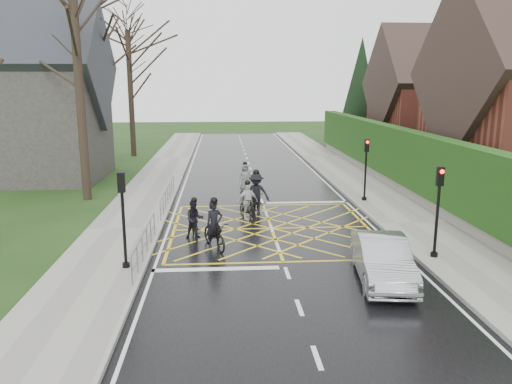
{
  "coord_description": "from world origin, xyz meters",
  "views": [
    {
      "loc": [
        -2.01,
        -19.75,
        5.85
      ],
      "look_at": [
        -0.56,
        1.19,
        1.3
      ],
      "focal_mm": 35.0,
      "sensor_mm": 36.0,
      "label": 1
    }
  ],
  "objects": [
    {
      "name": "tree_far",
      "position": [
        -9.3,
        22.0,
        7.19
      ],
      "size": [
        8.4,
        8.4,
        10.4
      ],
      "color": "black",
      "rests_on": "ground"
    },
    {
      "name": "cyclist_front",
      "position": [
        -0.91,
        1.39,
        0.66
      ],
      "size": [
        1.07,
        1.84,
        1.78
      ],
      "rotation": [
        0.0,
        0.0,
        0.34
      ],
      "color": "black",
      "rests_on": "ground"
    },
    {
      "name": "tree_near",
      "position": [
        -9.0,
        6.0,
        7.91
      ],
      "size": [
        9.24,
        9.24,
        11.44
      ],
      "color": "black",
      "rests_on": "ground"
    },
    {
      "name": "cyclist_rear",
      "position": [
        -2.32,
        -2.3,
        0.61
      ],
      "size": [
        1.36,
        2.05,
        1.88
      ],
      "rotation": [
        0.0,
        0.0,
        0.39
      ],
      "color": "black",
      "rests_on": "ground"
    },
    {
      "name": "traffic_light_se",
      "position": [
        5.1,
        -4.2,
        1.66
      ],
      "size": [
        0.24,
        0.31,
        3.21
      ],
      "rotation": [
        0.0,
        0.0,
        3.14
      ],
      "color": "black",
      "rests_on": "ground"
    },
    {
      "name": "church",
      "position": [
        -13.54,
        12.0,
        4.93
      ],
      "size": [
        8.8,
        7.8,
        11.0
      ],
      "color": "#2D2B28",
      "rests_on": "ground"
    },
    {
      "name": "railing_south",
      "position": [
        -4.65,
        -3.5,
        0.78
      ],
      "size": [
        0.05,
        5.04,
        1.03
      ],
      "color": "slate",
      "rests_on": "ground"
    },
    {
      "name": "traffic_light_ne",
      "position": [
        5.1,
        4.2,
        1.66
      ],
      "size": [
        0.24,
        0.31,
        3.21
      ],
      "rotation": [
        0.0,
        0.0,
        3.14
      ],
      "color": "black",
      "rests_on": "ground"
    },
    {
      "name": "hedge",
      "position": [
        7.75,
        6.0,
        2.1
      ],
      "size": [
        0.9,
        38.0,
        2.8
      ],
      "primitive_type": "cube",
      "color": "#1B390F",
      "rests_on": "stone_wall"
    },
    {
      "name": "railing_north",
      "position": [
        -4.65,
        4.0,
        0.79
      ],
      "size": [
        0.05,
        6.04,
        1.03
      ],
      "color": "slate",
      "rests_on": "ground"
    },
    {
      "name": "car",
      "position": [
        2.79,
        -5.78,
        0.68
      ],
      "size": [
        1.95,
        4.26,
        1.35
      ],
      "primitive_type": "imported",
      "rotation": [
        0.0,
        0.0,
        -0.13
      ],
      "color": "#ABADB2",
      "rests_on": "ground"
    },
    {
      "name": "sidewalk_right",
      "position": [
        6.0,
        0.0,
        0.07
      ],
      "size": [
        3.0,
        80.0,
        0.15
      ],
      "primitive_type": "cube",
      "color": "gray",
      "rests_on": "ground"
    },
    {
      "name": "house_far",
      "position": [
        14.75,
        18.0,
        4.36
      ],
      "size": [
        9.8,
        8.8,
        10.3
      ],
      "color": "brown",
      "rests_on": "ground"
    },
    {
      "name": "ground",
      "position": [
        0.0,
        0.0,
        0.0
      ],
      "size": [
        120.0,
        120.0,
        0.0
      ],
      "primitive_type": "plane",
      "color": "#183210",
      "rests_on": "ground"
    },
    {
      "name": "cyclist_back",
      "position": [
        -3.09,
        -1.1,
        0.61
      ],
      "size": [
        0.81,
        1.67,
        1.62
      ],
      "rotation": [
        0.0,
        0.0,
        0.18
      ],
      "color": "black",
      "rests_on": "ground"
    },
    {
      "name": "cyclist_mid",
      "position": [
        -0.47,
        2.37,
        0.76
      ],
      "size": [
        1.37,
        2.26,
        2.08
      ],
      "rotation": [
        0.0,
        0.0,
        -0.23
      ],
      "color": "black",
      "rests_on": "ground"
    },
    {
      "name": "cyclist_lead",
      "position": [
        -0.73,
        7.53,
        0.57
      ],
      "size": [
        0.88,
        1.77,
        1.65
      ],
      "rotation": [
        0.0,
        0.0,
        0.18
      ],
      "color": "gold",
      "rests_on": "ground"
    },
    {
      "name": "sidewalk_left",
      "position": [
        -6.0,
        0.0,
        0.07
      ],
      "size": [
        3.0,
        80.0,
        0.15
      ],
      "primitive_type": "cube",
      "color": "gray",
      "rests_on": "ground"
    },
    {
      "name": "conifer",
      "position": [
        10.75,
        26.0,
        4.99
      ],
      "size": [
        4.6,
        4.6,
        10.0
      ],
      "color": "black",
      "rests_on": "ground"
    },
    {
      "name": "traffic_light_sw",
      "position": [
        -5.1,
        -4.5,
        1.66
      ],
      "size": [
        0.24,
        0.31,
        3.21
      ],
      "color": "black",
      "rests_on": "ground"
    },
    {
      "name": "tree_mid",
      "position": [
        -10.0,
        14.0,
        8.63
      ],
      "size": [
        10.08,
        10.08,
        12.48
      ],
      "color": "black",
      "rests_on": "ground"
    },
    {
      "name": "stone_wall",
      "position": [
        7.75,
        6.0,
        0.35
      ],
      "size": [
        0.5,
        38.0,
        0.7
      ],
      "primitive_type": "cube",
      "color": "slate",
      "rests_on": "ground"
    },
    {
      "name": "road",
      "position": [
        0.0,
        0.0,
        0.01
      ],
      "size": [
        9.0,
        80.0,
        0.01
      ],
      "primitive_type": "cube",
      "color": "black",
      "rests_on": "ground"
    }
  ]
}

